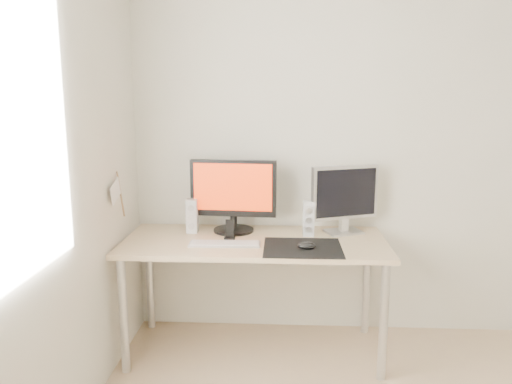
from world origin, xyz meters
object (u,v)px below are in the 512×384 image
object	(u,v)px
mouse	(306,246)
speaker_right	(309,219)
keyboard	(225,244)
desk	(255,252)
second_monitor	(345,196)
main_monitor	(233,193)
phone_dock	(230,233)
speaker_left	(192,216)

from	to	relation	value
mouse	speaker_right	xyz separation A→B (m)	(0.02, 0.30, 0.09)
speaker_right	keyboard	bearing A→B (deg)	-154.92
desk	second_monitor	world-z (taller)	second_monitor
main_monitor	keyboard	bearing A→B (deg)	-94.33
desk	second_monitor	size ratio (longest dim) A/B	3.68
second_monitor	keyboard	size ratio (longest dim) A/B	1.03
mouse	speaker_right	size ratio (longest dim) A/B	0.50
mouse	phone_dock	xyz separation A→B (m)	(-0.46, 0.20, 0.01)
second_monitor	speaker_right	bearing A→B (deg)	-163.18
main_monitor	speaker_right	distance (m)	0.50
mouse	speaker_right	distance (m)	0.31
speaker_right	phone_dock	world-z (taller)	speaker_right
second_monitor	keyboard	bearing A→B (deg)	-157.41
speaker_right	mouse	bearing A→B (deg)	-94.80
second_monitor	phone_dock	bearing A→B (deg)	-166.61
main_monitor	phone_dock	distance (m)	0.27
second_monitor	keyboard	distance (m)	0.82
desk	speaker_right	xyz separation A→B (m)	(0.33, 0.12, 0.19)
speaker_left	keyboard	bearing A→B (deg)	-48.26
keyboard	speaker_right	bearing A→B (deg)	25.08
speaker_left	keyboard	size ratio (longest dim) A/B	0.51
mouse	phone_dock	bearing A→B (deg)	156.81
desk	keyboard	bearing A→B (deg)	-145.02
main_monitor	keyboard	distance (m)	0.39
main_monitor	phone_dock	xyz separation A→B (m)	(-0.01, -0.16, -0.22)
mouse	main_monitor	distance (m)	0.62
keyboard	second_monitor	bearing A→B (deg)	22.59
desk	keyboard	size ratio (longest dim) A/B	3.79
second_monitor	main_monitor	bearing A→B (deg)	-179.43
second_monitor	phone_dock	distance (m)	0.76
keyboard	phone_dock	xyz separation A→B (m)	(0.02, 0.13, 0.03)
keyboard	main_monitor	bearing A→B (deg)	85.67
desk	second_monitor	xyz separation A→B (m)	(0.56, 0.19, 0.32)
speaker_right	main_monitor	bearing A→B (deg)	172.57
desk	phone_dock	distance (m)	0.19
mouse	keyboard	size ratio (longest dim) A/B	0.26
speaker_left	phone_dock	world-z (taller)	speaker_left
desk	speaker_left	bearing A→B (deg)	159.82
mouse	keyboard	xyz separation A→B (m)	(-0.48, 0.06, -0.01)
speaker_left	speaker_right	distance (m)	0.74
phone_dock	keyboard	bearing A→B (deg)	-96.62
second_monitor	speaker_left	size ratio (longest dim) A/B	2.01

